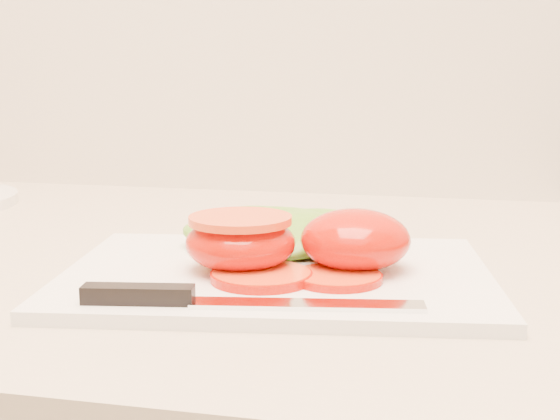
# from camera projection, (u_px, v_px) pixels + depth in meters

# --- Properties ---
(cutting_board) EXTENTS (0.36, 0.28, 0.01)m
(cutting_board) POSITION_uv_depth(u_px,v_px,m) (277.00, 276.00, 0.60)
(cutting_board) COLOR white
(cutting_board) RESTS_ON counter
(tomato_half_dome) EXTENTS (0.09, 0.09, 0.05)m
(tomato_half_dome) POSITION_uv_depth(u_px,v_px,m) (355.00, 240.00, 0.60)
(tomato_half_dome) COLOR red
(tomato_half_dome) RESTS_ON cutting_board
(tomato_half_cut) EXTENTS (0.09, 0.09, 0.04)m
(tomato_half_cut) POSITION_uv_depth(u_px,v_px,m) (240.00, 241.00, 0.60)
(tomato_half_cut) COLOR red
(tomato_half_cut) RESTS_ON cutting_board
(tomato_slice_0) EXTENTS (0.07, 0.07, 0.01)m
(tomato_slice_0) POSITION_uv_depth(u_px,v_px,m) (261.00, 276.00, 0.57)
(tomato_slice_0) COLOR #FF601D
(tomato_slice_0) RESTS_ON cutting_board
(tomato_slice_1) EXTENTS (0.06, 0.06, 0.01)m
(tomato_slice_1) POSITION_uv_depth(u_px,v_px,m) (337.00, 277.00, 0.57)
(tomato_slice_1) COLOR #FF601D
(tomato_slice_1) RESTS_ON cutting_board
(lettuce_leaf_0) EXTENTS (0.15, 0.10, 0.03)m
(lettuce_leaf_0) POSITION_uv_depth(u_px,v_px,m) (268.00, 233.00, 0.67)
(lettuce_leaf_0) COLOR #7CBF32
(lettuce_leaf_0) RESTS_ON cutting_board
(lettuce_leaf_1) EXTENTS (0.14, 0.12, 0.03)m
(lettuce_leaf_1) POSITION_uv_depth(u_px,v_px,m) (315.00, 233.00, 0.67)
(lettuce_leaf_1) COLOR #7CBF32
(lettuce_leaf_1) RESTS_ON cutting_board
(knife) EXTENTS (0.23, 0.05, 0.01)m
(knife) POSITION_uv_depth(u_px,v_px,m) (204.00, 298.00, 0.51)
(knife) COLOR silver
(knife) RESTS_ON cutting_board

